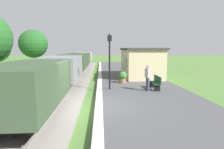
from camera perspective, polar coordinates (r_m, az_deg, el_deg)
name	(u,v)px	position (r m, az deg, el deg)	size (l,w,h in m)	color
ground_plane	(91,111)	(9.16, -6.55, -10.96)	(160.00, 160.00, 0.00)	#517A38
platform_slab	(156,107)	(9.50, 13.38, -9.65)	(6.00, 60.00, 0.25)	#4C4C4F
platform_edge_stripe	(99,106)	(9.07, -4.01, -9.44)	(0.36, 60.00, 0.01)	silver
track_ballast	(39,111)	(9.58, -21.28, -10.24)	(3.80, 60.00, 0.12)	gray
rail_near	(55,108)	(9.35, -17.05, -9.66)	(0.07, 60.00, 0.14)	slate
rail_far	(24,108)	(9.78, -25.39, -9.29)	(0.07, 60.00, 0.14)	slate
freight_train	(74,63)	(20.96, -11.45, 3.41)	(2.50, 32.60, 2.12)	#384C33
station_hut	(141,62)	(18.36, 8.80, 3.68)	(3.50, 5.80, 2.78)	beige
bench_near_hut	(156,82)	(12.86, 13.18, -2.35)	(0.42, 1.50, 0.91)	#1E4C2D
bench_down_platform	(131,67)	(22.88, 5.77, 2.18)	(0.42, 1.50, 0.91)	#1E4C2D
person_waiting	(148,77)	(12.20, 10.88, -0.62)	(0.35, 0.44, 1.71)	#474C66
potted_planter	(123,77)	(14.91, 3.27, -0.77)	(0.64, 0.64, 0.92)	#9E6642
lamp_post_near	(110,51)	(12.36, -0.76, 7.15)	(0.28, 0.28, 3.70)	black
tree_field_left	(33,44)	(27.02, -22.87, 8.59)	(3.68, 3.68, 5.45)	#4C3823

